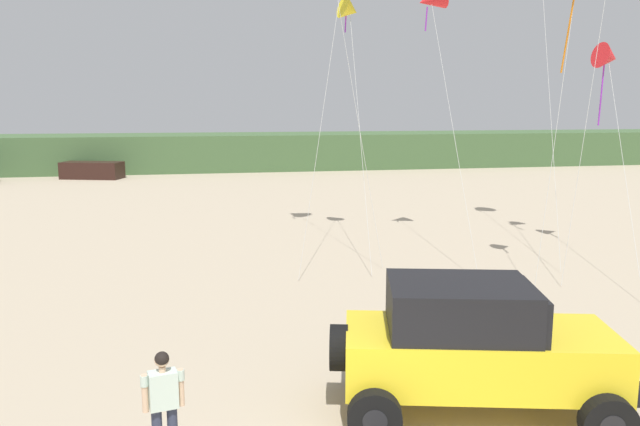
% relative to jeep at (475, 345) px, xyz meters
% --- Properties ---
extents(dune_ridge, '(90.00, 7.37, 2.85)m').
position_rel_jeep_xyz_m(dune_ridge, '(-1.31, 43.16, 0.23)').
color(dune_ridge, '#426038').
rests_on(dune_ridge, ground_plane).
extents(jeep, '(5.02, 3.33, 2.26)m').
position_rel_jeep_xyz_m(jeep, '(0.00, 0.00, 0.00)').
color(jeep, yellow).
rests_on(jeep, ground_plane).
extents(person_watching, '(0.61, 0.37, 1.67)m').
position_rel_jeep_xyz_m(person_watching, '(-5.00, -0.47, -0.26)').
color(person_watching, '#DBB28E').
rests_on(person_watching, ground_plane).
extents(distant_sedan, '(4.52, 2.90, 1.20)m').
position_rel_jeep_xyz_m(distant_sedan, '(-11.89, 37.61, -0.60)').
color(distant_sedan, black).
rests_on(distant_sedan, ground_plane).
extents(kite_green_box, '(1.04, 5.93, 9.11)m').
position_rel_jeep_xyz_m(kite_green_box, '(1.18, 13.83, 7.35)').
color(kite_green_box, yellow).
rests_on(kite_green_box, ground_plane).
extents(kite_black_sled, '(2.84, 6.09, 7.20)m').
position_rel_jeep_xyz_m(kite_black_sled, '(9.26, 10.19, 5.52)').
color(kite_black_sled, red).
rests_on(kite_black_sled, ground_plane).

